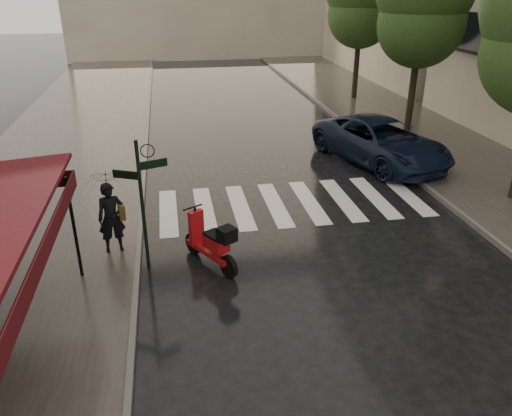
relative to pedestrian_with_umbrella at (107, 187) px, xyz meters
name	(u,v)px	position (x,y,z in m)	size (l,w,h in m)	color
ground	(213,347)	(2.00, -3.79, -1.78)	(120.00, 120.00, 0.00)	black
sidewalk_near	(65,152)	(-2.50, 8.21, -1.72)	(6.00, 60.00, 0.12)	#38332D
sidewalk_far	(423,133)	(12.25, 8.21, -1.72)	(5.50, 60.00, 0.12)	#38332D
curb_near	(146,148)	(0.55, 8.21, -1.70)	(0.12, 60.00, 0.16)	#595651
curb_far	(361,136)	(9.45, 8.21, -1.70)	(0.12, 60.00, 0.16)	#595651
crosswalk	(292,203)	(4.97, 2.21, -1.77)	(7.85, 3.20, 0.01)	silver
signpost	(142,196)	(0.80, -0.79, 0.06)	(1.17, 0.29, 3.10)	black
pedestrian_with_umbrella	(107,187)	(0.00, 0.00, 0.00)	(1.23, 1.24, 2.49)	black
scooter	(212,243)	(2.27, -0.95, -1.18)	(1.14, 1.74, 1.28)	black
parked_car	(381,141)	(9.00, 5.25, -0.99)	(2.60, 5.64, 1.57)	black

